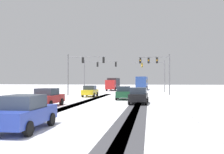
# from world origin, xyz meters

# --- Properties ---
(ground_plane) EXTENTS (300.00, 300.00, 0.00)m
(ground_plane) POSITION_xyz_m (0.00, 0.00, 0.00)
(ground_plane) COLOR white
(wheel_track_left_lane) EXTENTS (0.99, 36.29, 0.01)m
(wheel_track_left_lane) POSITION_xyz_m (-2.20, 16.50, 0.00)
(wheel_track_left_lane) COLOR #424247
(wheel_track_left_lane) RESTS_ON ground
(wheel_track_right_lane) EXTENTS (1.10, 36.29, 0.01)m
(wheel_track_right_lane) POSITION_xyz_m (3.42, 16.50, 0.00)
(wheel_track_right_lane) COLOR #424247
(wheel_track_right_lane) RESTS_ON ground
(wheel_track_center) EXTENTS (1.18, 36.29, 0.01)m
(wheel_track_center) POSITION_xyz_m (3.99, 16.50, 0.00)
(wheel_track_center) COLOR #424247
(wheel_track_center) RESTS_ON ground
(wheel_track_oncoming) EXTENTS (1.11, 36.29, 0.01)m
(wheel_track_oncoming) POSITION_xyz_m (-2.28, 16.50, 0.00)
(wheel_track_oncoming) COLOR #424247
(wheel_track_oncoming) RESTS_ON ground
(sidewalk_kerb_right) EXTENTS (4.00, 36.29, 0.12)m
(sidewalk_kerb_right) POSITION_xyz_m (9.33, 14.85, 0.06)
(sidewalk_kerb_right) COLOR white
(sidewalk_kerb_right) RESTS_ON ground
(traffic_signal_near_left) EXTENTS (6.06, 0.64, 6.50)m
(traffic_signal_near_left) POSITION_xyz_m (-5.84, 29.11, 4.64)
(traffic_signal_near_left) COLOR slate
(traffic_signal_near_left) RESTS_ON ground
(traffic_signal_far_right) EXTENTS (6.68, 0.59, 6.50)m
(traffic_signal_far_right) POSITION_xyz_m (6.07, 42.89, 4.47)
(traffic_signal_far_right) COLOR slate
(traffic_signal_far_right) RESTS_ON ground
(traffic_signal_near_right) EXTENTS (4.89, 0.40, 6.50)m
(traffic_signal_near_right) POSITION_xyz_m (6.01, 30.98, 4.75)
(traffic_signal_near_right) COLOR slate
(traffic_signal_near_right) RESTS_ON ground
(traffic_signal_far_left) EXTENTS (6.68, 0.61, 6.50)m
(traffic_signal_far_left) POSITION_xyz_m (-5.61, 39.10, 4.67)
(traffic_signal_far_left) COLOR slate
(traffic_signal_far_left) RESTS_ON ground
(car_yellow_cab_lead) EXTENTS (1.89, 4.13, 1.62)m
(car_yellow_cab_lead) POSITION_xyz_m (-3.75, 26.54, 0.82)
(car_yellow_cab_lead) COLOR yellow
(car_yellow_cab_lead) RESTS_ON ground
(car_dark_green_second) EXTENTS (1.98, 4.17, 1.62)m
(car_dark_green_second) POSITION_xyz_m (1.66, 21.83, 0.82)
(car_dark_green_second) COLOR #194C2D
(car_dark_green_second) RESTS_ON ground
(car_black_third) EXTENTS (1.94, 4.15, 1.62)m
(car_black_third) POSITION_xyz_m (3.72, 16.27, 0.82)
(car_black_third) COLOR black
(car_black_third) RESTS_ON ground
(car_red_fourth) EXTENTS (1.90, 4.13, 1.62)m
(car_red_fourth) POSITION_xyz_m (-4.26, 12.53, 0.82)
(car_red_fourth) COLOR red
(car_red_fourth) RESTS_ON ground
(car_blue_fifth) EXTENTS (1.92, 4.14, 1.62)m
(car_blue_fifth) POSITION_xyz_m (-0.96, 2.18, 0.82)
(car_blue_fifth) COLOR #233899
(car_blue_fifth) RESTS_ON ground
(bus_oncoming) EXTENTS (2.94, 11.08, 3.38)m
(bus_oncoming) POSITION_xyz_m (2.94, 56.41, 1.99)
(bus_oncoming) COLOR #284793
(bus_oncoming) RESTS_ON ground
(box_truck_delivery) EXTENTS (2.57, 7.50, 3.02)m
(box_truck_delivery) POSITION_xyz_m (-3.80, 49.83, 1.63)
(box_truck_delivery) COLOR red
(box_truck_delivery) RESTS_ON ground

